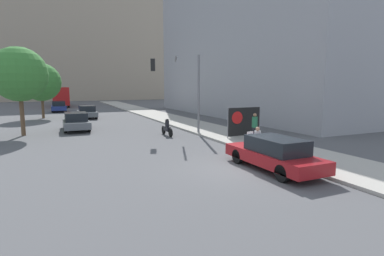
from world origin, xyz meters
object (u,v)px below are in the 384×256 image
object	(u,v)px
jogger_on_sidewalk	(255,127)
car_on_road_midblock	(87,112)
city_bus_on_road	(60,95)
traffic_light_pole	(181,80)
seated_protester	(258,138)
car_on_road_distant	(59,106)
parked_car_curbside	(274,154)
street_tree_near_curb	(19,74)
car_on_road_nearest	(76,121)
street_tree_midblock	(41,82)
protest_banner	(244,121)
motorcycle_on_road	(167,128)

from	to	relation	value
jogger_on_sidewalk	car_on_road_midblock	world-z (taller)	jogger_on_sidewalk
city_bus_on_road	traffic_light_pole	bearing A→B (deg)	-78.89
seated_protester	car_on_road_midblock	size ratio (longest dim) A/B	0.27
car_on_road_distant	city_bus_on_road	distance (m)	12.21
parked_car_curbside	street_tree_near_curb	distance (m)	17.84
traffic_light_pole	car_on_road_distant	xyz separation A→B (m)	(-7.78, 25.20, -3.13)
seated_protester	car_on_road_nearest	distance (m)	14.83
traffic_light_pole	jogger_on_sidewalk	bearing A→B (deg)	-59.82
parked_car_curbside	city_bus_on_road	xyz separation A→B (m)	(-7.24, 47.50, 1.21)
car_on_road_distant	traffic_light_pole	bearing A→B (deg)	-72.84
street_tree_midblock	traffic_light_pole	bearing A→B (deg)	-60.23
street_tree_near_curb	street_tree_midblock	xyz separation A→B (m)	(0.85, 12.41, -0.34)
car_on_road_nearest	street_tree_near_curb	xyz separation A→B (m)	(-3.53, -1.24, 3.52)
protest_banner	motorcycle_on_road	world-z (taller)	protest_banner
car_on_road_distant	car_on_road_nearest	bearing A→B (deg)	-87.01
car_on_road_distant	street_tree_near_curb	world-z (taller)	street_tree_near_curb
seated_protester	motorcycle_on_road	world-z (taller)	seated_protester
car_on_road_nearest	street_tree_midblock	world-z (taller)	street_tree_midblock
seated_protester	car_on_road_distant	size ratio (longest dim) A/B	0.27
city_bus_on_road	street_tree_near_curb	size ratio (longest dim) A/B	1.87
protest_banner	car_on_road_nearest	distance (m)	13.09
parked_car_curbside	car_on_road_midblock	xyz separation A→B (m)	(-4.98, 24.75, 0.01)
traffic_light_pole	street_tree_near_curb	size ratio (longest dim) A/B	0.90
seated_protester	protest_banner	world-z (taller)	protest_banner
traffic_light_pole	parked_car_curbside	world-z (taller)	traffic_light_pole
street_tree_near_curb	parked_car_curbside	bearing A→B (deg)	-54.42
seated_protester	traffic_light_pole	world-z (taller)	traffic_light_pole
car_on_road_nearest	car_on_road_distant	xyz separation A→B (m)	(-1.04, 19.90, 0.03)
car_on_road_distant	protest_banner	bearing A→B (deg)	-69.40
parked_car_curbside	car_on_road_distant	size ratio (longest dim) A/B	1.06
motorcycle_on_road	car_on_road_nearest	bearing A→B (deg)	136.22
seated_protester	city_bus_on_road	xyz separation A→B (m)	(-8.74, 44.43, 1.14)
protest_banner	city_bus_on_road	bearing A→B (deg)	104.20
traffic_light_pole	protest_banner	bearing A→B (deg)	-49.09
traffic_light_pole	parked_car_curbside	xyz separation A→B (m)	(-0.10, -10.16, -3.17)
jogger_on_sidewalk	parked_car_curbside	size ratio (longest dim) A/B	0.36
parked_car_curbside	traffic_light_pole	bearing A→B (deg)	89.44
protest_banner	city_bus_on_road	size ratio (longest dim) A/B	0.22
car_on_road_nearest	car_on_road_distant	bearing A→B (deg)	92.99
car_on_road_distant	street_tree_midblock	size ratio (longest dim) A/B	0.75
seated_protester	parked_car_curbside	world-z (taller)	parked_car_curbside
motorcycle_on_road	seated_protester	bearing A→B (deg)	-70.21
seated_protester	traffic_light_pole	distance (m)	7.87
parked_car_curbside	car_on_road_nearest	xyz separation A→B (m)	(-6.64, 15.47, 0.02)
motorcycle_on_road	street_tree_near_curb	bearing A→B (deg)	155.64
parked_car_curbside	car_on_road_midblock	size ratio (longest dim) A/B	1.06
city_bus_on_road	street_tree_midblock	world-z (taller)	street_tree_midblock
traffic_light_pole	street_tree_midblock	bearing A→B (deg)	119.77
car_on_road_midblock	street_tree_midblock	size ratio (longest dim) A/B	0.74
car_on_road_nearest	car_on_road_midblock	size ratio (longest dim) A/B	1.04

